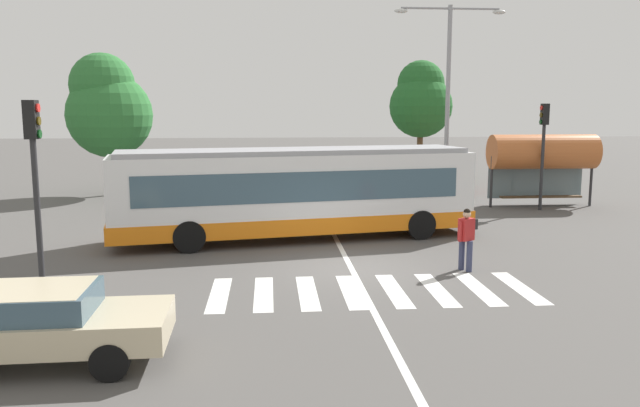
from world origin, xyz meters
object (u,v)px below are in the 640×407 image
(parked_car_charcoal, at_px, (197,177))
(parked_car_champagne, at_px, (398,175))
(traffic_light_far_corner, at_px, (543,139))
(pedestrian_crossing_street, at_px, (466,236))
(city_transit_bus, at_px, (295,193))
(twin_arm_street_lamp, at_px, (448,83))
(background_tree_right, at_px, (421,100))
(bus_stop_shelter, at_px, (543,153))
(parked_car_white, at_px, (347,177))
(background_tree_left, at_px, (108,106))
(foreground_sedan, at_px, (34,322))
(parked_car_blue, at_px, (250,177))
(parked_car_red, at_px, (446,176))
(traffic_light_near_corner, at_px, (35,165))
(parked_car_black, at_px, (297,176))

(parked_car_charcoal, xyz_separation_m, parked_car_champagne, (10.92, 0.00, 0.00))
(traffic_light_far_corner, bearing_deg, parked_car_champagne, 121.91)
(pedestrian_crossing_street, bearing_deg, city_transit_bus, 133.85)
(twin_arm_street_lamp, distance_m, background_tree_right, 10.03)
(parked_car_charcoal, height_order, bus_stop_shelter, bus_stop_shelter)
(background_tree_right, bearing_deg, twin_arm_street_lamp, -96.79)
(parked_car_white, height_order, background_tree_left, background_tree_left)
(parked_car_champagne, bearing_deg, foreground_sedan, -115.71)
(foreground_sedan, relative_size, twin_arm_street_lamp, 0.51)
(parked_car_blue, bearing_deg, background_tree_left, -172.03)
(parked_car_charcoal, relative_size, background_tree_right, 0.63)
(city_transit_bus, height_order, twin_arm_street_lamp, twin_arm_street_lamp)
(parked_car_red, distance_m, traffic_light_near_corner, 23.67)
(parked_car_black, height_order, parked_car_red, same)
(parked_car_white, height_order, background_tree_right, background_tree_right)
(traffic_light_near_corner, distance_m, bus_stop_shelter, 21.38)
(parked_car_champagne, bearing_deg, background_tree_left, -175.56)
(parked_car_blue, height_order, parked_car_red, same)
(parked_car_charcoal, bearing_deg, pedestrian_crossing_street, -62.33)
(parked_car_champagne, bearing_deg, pedestrian_crossing_street, -95.71)
(bus_stop_shelter, height_order, background_tree_right, background_tree_right)
(city_transit_bus, relative_size, parked_car_champagne, 2.75)
(parked_car_charcoal, bearing_deg, parked_car_champagne, 0.02)
(parked_car_blue, bearing_deg, city_transit_bus, -81.39)
(parked_car_blue, height_order, parked_car_white, same)
(parked_car_blue, relative_size, bus_stop_shelter, 0.97)
(foreground_sedan, distance_m, background_tree_left, 22.59)
(traffic_light_far_corner, bearing_deg, parked_car_black, 143.12)
(bus_stop_shelter, bearing_deg, twin_arm_street_lamp, 165.53)
(pedestrian_crossing_street, relative_size, foreground_sedan, 0.38)
(twin_arm_street_lamp, bearing_deg, parked_car_champagne, 100.63)
(parked_car_black, xyz_separation_m, parked_car_red, (8.10, -0.65, 0.00))
(parked_car_charcoal, bearing_deg, parked_car_red, -2.20)
(city_transit_bus, xyz_separation_m, foreground_sedan, (-4.93, -10.21, -0.82))
(parked_car_black, xyz_separation_m, background_tree_left, (-9.55, -1.31, 3.73))
(city_transit_bus, distance_m, parked_car_red, 15.15)
(parked_car_blue, height_order, bus_stop_shelter, bus_stop_shelter)
(parked_car_charcoal, bearing_deg, parked_car_blue, -3.84)
(parked_car_charcoal, height_order, twin_arm_street_lamp, twin_arm_street_lamp)
(pedestrian_crossing_street, xyz_separation_m, parked_car_champagne, (1.75, 17.50, -0.20))
(foreground_sedan, bearing_deg, background_tree_left, 100.35)
(parked_car_white, bearing_deg, traffic_light_near_corner, -118.02)
(foreground_sedan, height_order, background_tree_right, background_tree_right)
(parked_car_charcoal, xyz_separation_m, parked_car_black, (5.35, 0.14, 0.00))
(parked_car_charcoal, distance_m, parked_car_black, 5.35)
(parked_car_red, distance_m, bus_stop_shelter, 6.89)
(parked_car_blue, xyz_separation_m, background_tree_right, (10.34, 4.53, 4.16))
(parked_car_champagne, bearing_deg, parked_car_blue, -178.63)
(pedestrian_crossing_street, xyz_separation_m, bus_stop_shelter, (6.91, 10.83, 1.45))
(parked_car_blue, bearing_deg, background_tree_right, 23.68)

